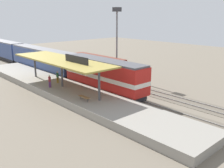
# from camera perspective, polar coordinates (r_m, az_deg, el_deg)

# --- Properties ---
(ground_plane) EXTENTS (120.00, 120.00, 0.00)m
(ground_plane) POSITION_cam_1_polar(r_m,az_deg,el_deg) (40.04, -2.86, -0.05)
(ground_plane) COLOR #706656
(track_near) EXTENTS (3.20, 110.00, 0.16)m
(track_near) POSITION_cam_1_polar(r_m,az_deg,el_deg) (38.84, -5.13, -0.53)
(track_near) COLOR #5F5649
(track_near) RESTS_ON ground
(track_far) EXTENTS (3.20, 110.00, 0.16)m
(track_far) POSITION_cam_1_polar(r_m,az_deg,el_deg) (41.68, -0.11, 0.63)
(track_far) COLOR #5F5649
(track_far) RESTS_ON ground
(platform) EXTENTS (6.00, 44.00, 0.90)m
(platform) POSITION_cam_1_polar(r_m,az_deg,el_deg) (36.24, -10.92, -1.22)
(platform) COLOR gray
(platform) RESTS_ON ground
(station_canopy) EXTENTS (5.20, 18.00, 4.70)m
(station_canopy) POSITION_cam_1_polar(r_m,az_deg,el_deg) (35.24, -11.18, 5.12)
(station_canopy) COLOR #47474C
(station_canopy) RESTS_ON platform
(platform_bench) EXTENTS (0.44, 1.70, 0.50)m
(platform_bench) POSITION_cam_1_polar(r_m,az_deg,el_deg) (29.71, -6.23, -2.91)
(platform_bench) COLOR #333338
(platform_bench) RESTS_ON platform
(locomotive) EXTENTS (2.93, 14.43, 4.44)m
(locomotive) POSITION_cam_1_polar(r_m,az_deg,el_deg) (35.64, -1.84, 2.03)
(locomotive) COLOR #28282D
(locomotive) RESTS_ON track_near
(passenger_carriage_front) EXTENTS (2.90, 20.00, 4.24)m
(passenger_carriage_front) POSITION_cam_1_polar(r_m,az_deg,el_deg) (50.44, -15.34, 5.31)
(passenger_carriage_front) COLOR #28282D
(passenger_carriage_front) RESTS_ON track_near
(passenger_carriage_rear) EXTENTS (2.90, 20.00, 4.24)m
(passenger_carriage_rear) POSITION_cam_1_polar(r_m,az_deg,el_deg) (69.44, -23.37, 7.21)
(passenger_carriage_rear) COLOR #28282D
(passenger_carriage_rear) RESTS_ON track_near
(freight_car) EXTENTS (2.80, 12.00, 3.54)m
(freight_car) POSITION_cam_1_polar(r_m,az_deg,el_deg) (43.99, -3.37, 3.98)
(freight_car) COLOR #28282D
(freight_car) RESTS_ON track_far
(light_mast) EXTENTS (1.10, 1.10, 11.70)m
(light_mast) POSITION_cam_1_polar(r_m,az_deg,el_deg) (44.14, 1.10, 12.45)
(light_mast) COLOR slate
(light_mast) RESTS_ON ground
(person_waiting) EXTENTS (0.34, 0.34, 1.71)m
(person_waiting) POSITION_cam_1_polar(r_m,az_deg,el_deg) (35.80, -13.72, 0.74)
(person_waiting) COLOR #663375
(person_waiting) RESTS_ON platform
(person_walking) EXTENTS (0.34, 0.34, 1.71)m
(person_walking) POSITION_cam_1_polar(r_m,az_deg,el_deg) (37.97, -12.05, 1.66)
(person_walking) COLOR olive
(person_walking) RESTS_ON platform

